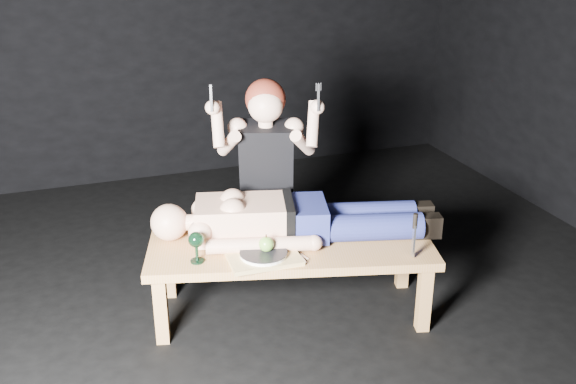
% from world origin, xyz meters
% --- Properties ---
extents(ground, '(5.00, 5.00, 0.00)m').
position_xyz_m(ground, '(0.00, 0.00, 0.00)').
color(ground, black).
rests_on(ground, ground).
extents(back_wall, '(5.00, 0.00, 5.00)m').
position_xyz_m(back_wall, '(0.00, 2.50, 1.50)').
color(back_wall, black).
rests_on(back_wall, ground).
extents(table, '(1.72, 1.00, 0.45)m').
position_xyz_m(table, '(0.08, -0.02, 0.23)').
color(table, '#A9794C').
rests_on(table, ground).
extents(lying_man, '(1.75, 0.92, 0.27)m').
position_xyz_m(lying_man, '(0.15, 0.07, 0.59)').
color(lying_man, tan).
rests_on(lying_man, table).
extents(kneeling_woman, '(0.93, 0.99, 1.34)m').
position_xyz_m(kneeling_woman, '(0.11, 0.51, 0.67)').
color(kneeling_woman, black).
rests_on(kneeling_woman, ground).
extents(serving_tray, '(0.39, 0.29, 0.02)m').
position_xyz_m(serving_tray, '(-0.13, -0.15, 0.46)').
color(serving_tray, tan).
rests_on(serving_tray, table).
extents(plate, '(0.26, 0.26, 0.02)m').
position_xyz_m(plate, '(-0.13, -0.15, 0.48)').
color(plate, white).
rests_on(plate, serving_tray).
extents(apple, '(0.08, 0.08, 0.08)m').
position_xyz_m(apple, '(-0.11, -0.14, 0.53)').
color(apple, '#4C932A').
rests_on(apple, plate).
extents(goblet, '(0.10, 0.10, 0.18)m').
position_xyz_m(goblet, '(-0.47, -0.06, 0.54)').
color(goblet, black).
rests_on(goblet, table).
extents(fork_flat, '(0.05, 0.17, 0.01)m').
position_xyz_m(fork_flat, '(-0.29, -0.13, 0.45)').
color(fork_flat, '#B2B2B7').
rests_on(fork_flat, table).
extents(knife_flat, '(0.03, 0.17, 0.01)m').
position_xyz_m(knife_flat, '(0.08, -0.19, 0.45)').
color(knife_flat, '#B2B2B7').
rests_on(knife_flat, table).
extents(spoon_flat, '(0.05, 0.17, 0.01)m').
position_xyz_m(spoon_flat, '(0.08, -0.16, 0.45)').
color(spoon_flat, '#B2B2B7').
rests_on(spoon_flat, table).
extents(carving_knife, '(0.04, 0.04, 0.26)m').
position_xyz_m(carving_knife, '(0.65, -0.40, 0.58)').
color(carving_knife, '#B2B2B7').
rests_on(carving_knife, table).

